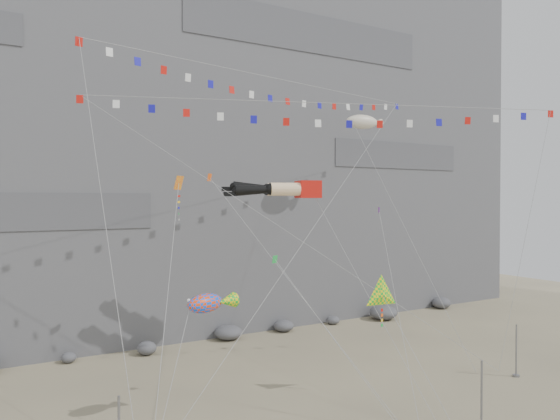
% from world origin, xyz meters
% --- Properties ---
extents(ground, '(120.00, 120.00, 0.00)m').
position_xyz_m(ground, '(0.00, 0.00, 0.00)').
color(ground, gray).
rests_on(ground, ground).
extents(cliff, '(80.00, 28.00, 50.00)m').
position_xyz_m(cliff, '(0.00, 32.00, 25.00)').
color(cliff, slate).
rests_on(cliff, ground).
extents(talus_boulders, '(60.00, 3.00, 1.20)m').
position_xyz_m(talus_boulders, '(0.00, 17.00, 0.60)').
color(talus_boulders, '#58585D').
rests_on(talus_boulders, ground).
extents(anchor_pole_center, '(0.12, 0.12, 4.09)m').
position_xyz_m(anchor_pole_center, '(3.11, -8.66, 2.04)').
color(anchor_pole_center, slate).
rests_on(anchor_pole_center, ground).
extents(anchor_pole_right, '(0.12, 0.12, 3.84)m').
position_xyz_m(anchor_pole_right, '(13.42, -3.45, 1.92)').
color(anchor_pole_right, slate).
rests_on(anchor_pole_right, ground).
extents(legs_kite, '(7.88, 18.04, 20.26)m').
position_xyz_m(legs_kite, '(0.49, 8.26, 13.75)').
color(legs_kite, red).
rests_on(legs_kite, ground).
extents(flag_banner_upper, '(32.02, 16.90, 30.27)m').
position_xyz_m(flag_banner_upper, '(0.74, 9.13, 22.59)').
color(flag_banner_upper, red).
rests_on(flag_banner_upper, ground).
extents(flag_banner_lower, '(32.56, 12.44, 23.54)m').
position_xyz_m(flag_banner_lower, '(1.79, 3.17, 19.85)').
color(flag_banner_lower, red).
rests_on(flag_banner_lower, ground).
extents(harlequin_kite, '(5.95, 10.22, 17.41)m').
position_xyz_m(harlequin_kite, '(-9.61, 4.06, 13.95)').
color(harlequin_kite, red).
rests_on(harlequin_kite, ground).
extents(fish_windsock, '(6.57, 5.30, 9.28)m').
position_xyz_m(fish_windsock, '(-9.33, 0.60, 6.95)').
color(fish_windsock, '#EB3C0C').
rests_on(fish_windsock, ground).
extents(delta_kite, '(2.72, 7.77, 9.92)m').
position_xyz_m(delta_kite, '(2.39, -1.36, 6.67)').
color(delta_kite, yellow).
rests_on(delta_kite, ground).
extents(blimp_windsock, '(4.38, 14.31, 24.28)m').
position_xyz_m(blimp_windsock, '(11.63, 11.93, 20.29)').
color(blimp_windsock, beige).
rests_on(blimp_windsock, ground).
extents(small_kite_a, '(5.61, 16.41, 21.95)m').
position_xyz_m(small_kite_a, '(-5.45, 8.35, 14.35)').
color(small_kite_a, '#FF5A15').
rests_on(small_kite_a, ground).
extents(small_kite_b, '(7.53, 12.01, 18.02)m').
position_xyz_m(small_kite_b, '(7.48, 4.70, 11.77)').
color(small_kite_b, purple).
rests_on(small_kite_b, ground).
extents(small_kite_c, '(4.41, 8.05, 12.37)m').
position_xyz_m(small_kite_c, '(-4.17, 1.20, 9.00)').
color(small_kite_c, green).
rests_on(small_kite_c, ground).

